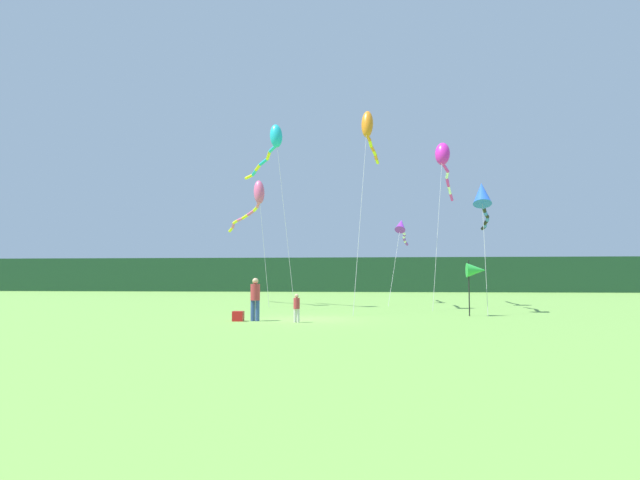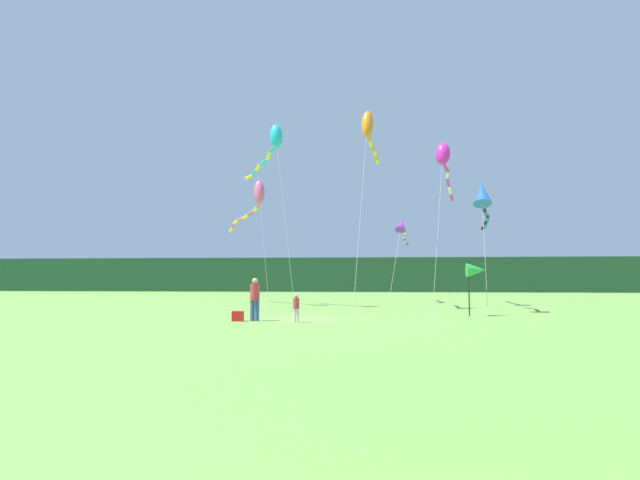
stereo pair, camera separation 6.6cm
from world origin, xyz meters
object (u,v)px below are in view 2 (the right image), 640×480
Objects in this scene: kite_purple at (402,228)px; kite_cyan at (273,142)px; cooler_box at (238,316)px; kite_orange at (368,129)px; banner_flag_pole at (476,271)px; person_adult at (255,297)px; kite_magenta at (444,158)px; person_child at (296,307)px; kite_rainbow at (255,199)px; kite_blue at (482,197)px.

kite_cyan is at bearing -140.92° from kite_purple.
cooler_box is 0.04× the size of kite_orange.
person_adult is at bearing -158.87° from banner_flag_pole.
kite_cyan reaches higher than kite_magenta.
person_child is 15.20m from kite_rainbow.
kite_rainbow is 12.86m from kite_magenta.
cooler_box is at bearing -87.37° from kite_cyan.
person_child is 0.14× the size of kite_purple.
kite_magenta is (10.49, 13.14, 9.54)m from cooler_box.
kite_purple is at bearing 123.01° from kite_magenta.
kite_purple is (5.32, 17.54, 4.84)m from person_child.
person_adult is at bearing -113.02° from kite_purple.
kite_magenta reaches higher than kite_purple.
kite_magenta is at bearing 51.39° from cooler_box.
kite_magenta is 6.37m from kite_purple.
kite_orange is at bearing -25.96° from kite_rainbow.
banner_flag_pole is 0.24× the size of kite_cyan.
person_adult is 10.84m from banner_flag_pole.
kite_magenta reaches higher than person_child.
cooler_box is 14.77m from kite_orange.
cooler_box is 14.46m from kite_rainbow.
person_adult is 4.02× the size of cooler_box.
kite_cyan is at bearing 150.80° from banner_flag_pole.
kite_magenta is at bearing 91.64° from banner_flag_pole.
kite_rainbow is 0.76× the size of kite_magenta.
person_child is 12.88m from kite_blue.
kite_blue is (10.99, 6.65, 5.19)m from person_adult.
kite_blue is (3.78, -10.32, 0.72)m from kite_purple.
cooler_box is at bearing -167.76° from person_adult.
banner_flag_pole is 0.33× the size of kite_rainbow.
person_child is 2.66m from cooler_box.
kite_orange is at bearing -105.86° from kite_purple.
kite_blue is (0.94, 2.76, 4.02)m from banner_flag_pole.
cooler_box is 19.58m from kite_purple.
person_child is at bearing -106.88° from kite_purple.
kite_magenta is 1.52× the size of kite_blue.
kite_blue is 0.63× the size of kite_cyan.
person_adult is 18.45m from kite_magenta.
kite_blue reaches higher than banner_flag_pole.
kite_rainbow is at bearing 146.55° from banner_flag_pole.
kite_orange is at bearing 72.21° from person_child.
kite_rainbow reaches higher than person_child.
banner_flag_pole is 16.16m from kite_rainbow.
person_child reaches higher than cooler_box.
kite_rainbow is at bearing 154.04° from kite_orange.
banner_flag_pole is 11.83m from kite_magenta.
kite_rainbow is (-2.08, 12.51, 6.93)m from cooler_box.
kite_blue is at bearing 30.18° from cooler_box.
kite_blue is at bearing -16.10° from kite_cyan.
kite_orange reaches higher than kite_blue.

